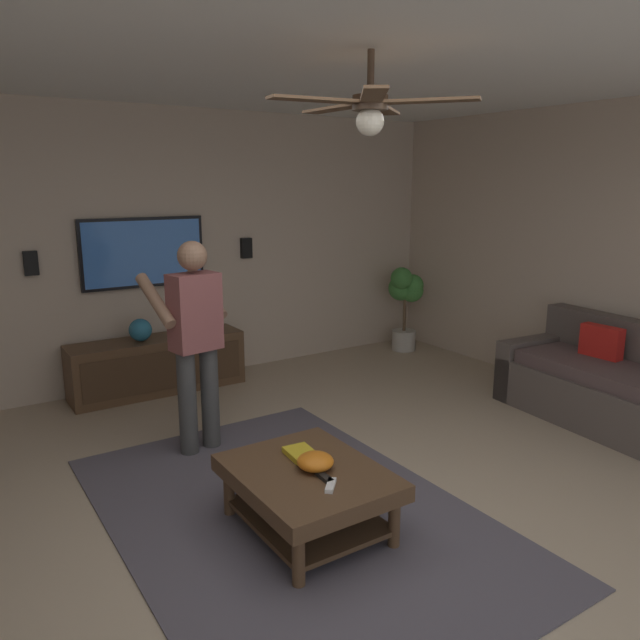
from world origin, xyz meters
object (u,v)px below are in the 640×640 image
at_px(person_standing, 195,334).
at_px(tv, 143,253).
at_px(remote_black, 324,477).
at_px(wall_speaker_left, 246,248).
at_px(ceiling_fan, 369,108).
at_px(potted_plant_tall, 406,297).
at_px(wall_speaker_right, 31,263).
at_px(coffee_table, 308,485).
at_px(media_console, 158,365).
at_px(couch, 614,388).
at_px(book, 301,453).
at_px(remote_white, 331,485).
at_px(vase_round, 140,330).
at_px(bowl, 315,461).

bearing_deg(person_standing, tv, -15.41).
distance_m(person_standing, remote_black, 1.68).
relative_size(wall_speaker_left, ceiling_fan, 0.20).
relative_size(remote_black, wall_speaker_left, 0.68).
bearing_deg(person_standing, potted_plant_tall, -77.07).
bearing_deg(wall_speaker_right, person_standing, -154.59).
relative_size(coffee_table, media_console, 0.59).
relative_size(potted_plant_tall, wall_speaker_right, 4.78).
bearing_deg(couch, tv, -41.83).
xyz_separation_m(couch, media_console, (2.97, 3.02, -0.04)).
distance_m(media_console, book, 2.78).
bearing_deg(potted_plant_tall, wall_speaker_right, 84.13).
distance_m(couch, wall_speaker_left, 3.88).
bearing_deg(couch, ceiling_fan, 3.62).
bearing_deg(wall_speaker_left, person_standing, 143.06).
height_order(book, wall_speaker_left, wall_speaker_left).
distance_m(remote_white, wall_speaker_left, 3.79).
bearing_deg(person_standing, remote_black, 174.91).
distance_m(couch, remote_white, 3.13).
bearing_deg(couch, person_standing, -19.60).
height_order(coffee_table, tv, tv).
distance_m(couch, media_console, 4.24).
xyz_separation_m(coffee_table, remote_white, (-0.26, 0.01, 0.12)).
relative_size(vase_round, wall_speaker_left, 1.00).
bearing_deg(tv, ceiling_fan, 6.38).
bearing_deg(potted_plant_tall, person_standing, 112.21).
distance_m(book, wall_speaker_left, 3.38).
xyz_separation_m(couch, remote_white, (-0.23, 3.12, 0.09)).
xyz_separation_m(bowl, remote_white, (-0.23, 0.05, -0.04)).
distance_m(tv, remote_black, 3.48).
bearing_deg(remote_black, remote_white, 169.71).
bearing_deg(bowl, coffee_table, 58.27).
bearing_deg(tv, wall_speaker_right, -90.74).
xyz_separation_m(media_console, remote_black, (-3.10, 0.07, 0.14)).
bearing_deg(coffee_table, potted_plant_tall, -48.83).
bearing_deg(vase_round, couch, -132.82).
distance_m(coffee_table, remote_black, 0.20).
height_order(couch, vase_round, couch).
bearing_deg(tv, couch, 43.28).
distance_m(remote_white, remote_black, 0.10).
height_order(remote_black, wall_speaker_right, wall_speaker_right).
bearing_deg(remote_black, media_console, 1.91).
xyz_separation_m(bowl, wall_speaker_left, (3.23, -1.18, 0.90)).
height_order(tv, remote_white, tv).
relative_size(bowl, wall_speaker_left, 1.00).
bearing_deg(wall_speaker_right, coffee_table, -163.65).
relative_size(tv, wall_speaker_right, 5.58).
bearing_deg(person_standing, couch, -123.77).
height_order(coffee_table, media_console, media_console).
xyz_separation_m(tv, book, (-3.02, 0.03, -0.96)).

